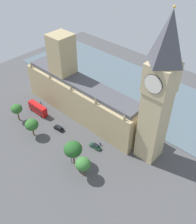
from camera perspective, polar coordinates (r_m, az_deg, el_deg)
ground_plane at (r=115.56m, az=-4.23°, el=-0.76°), size 142.12×142.12×0.00m
river_thames at (r=136.26m, az=6.31°, el=6.04°), size 43.50×127.91×0.25m
parliament_building at (r=111.72m, az=-4.44°, el=4.16°), size 12.31×61.23×34.53m
clock_tower at (r=81.91m, az=13.48°, el=4.23°), size 8.90×8.90×54.86m
double_decker_bus_corner at (r=118.19m, az=-13.40°, el=0.79°), size 2.86×10.56×4.75m
car_black_leading at (r=108.71m, az=-8.79°, el=-3.62°), size 2.33×4.79×1.74m
car_dark_green_by_river_gate at (r=100.00m, az=-0.59°, el=-7.71°), size 2.23×4.86×1.74m
pedestrian_midblock at (r=124.78m, az=-12.80°, el=2.10°), size 0.61×0.68×1.66m
pedestrian_under_trees at (r=101.15m, az=0.51°, el=-7.15°), size 0.69×0.66×1.65m
plane_tree_trailing at (r=105.35m, az=-14.71°, el=-2.79°), size 5.43×5.43×8.00m
plane_tree_near_tower at (r=90.51m, az=-5.66°, el=-8.34°), size 6.58×6.58×10.21m
plane_tree_opposite_hall at (r=87.60m, az=-3.42°, el=-11.62°), size 5.34×5.34×8.35m
plane_tree_far_end at (r=114.47m, az=-17.87°, el=0.69°), size 4.83×4.83×8.32m
street_lamp_kerbside at (r=92.74m, az=-6.11°, el=-9.39°), size 0.56×0.56×6.72m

